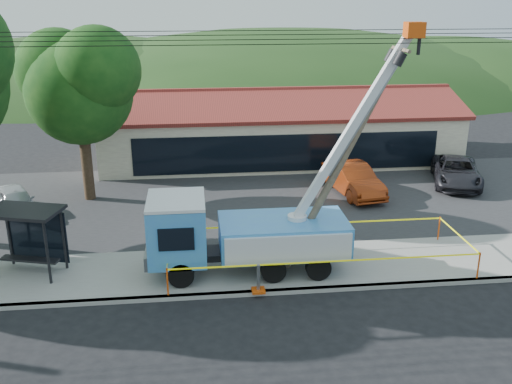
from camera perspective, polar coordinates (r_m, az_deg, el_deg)
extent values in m
plane|color=black|center=(19.04, -0.97, -13.42)|extent=(120.00, 120.00, 0.00)
cube|color=gray|center=(20.79, -1.53, -10.14)|extent=(60.00, 0.25, 0.15)
cube|color=gray|center=(22.46, -1.95, -7.78)|extent=(60.00, 4.00, 0.15)
cube|color=#28282B|center=(29.81, -3.17, -0.86)|extent=(60.00, 12.00, 0.10)
cube|color=#C0AE98|center=(37.38, 2.21, 5.94)|extent=(22.00, 8.00, 3.40)
cube|color=black|center=(33.60, 3.22, 3.92)|extent=(18.04, 0.08, 2.21)
cube|color=maroon|center=(34.99, 2.75, 8.70)|extent=(22.50, 4.53, 1.52)
cube|color=maroon|center=(38.88, 1.81, 9.77)|extent=(22.50, 4.53, 1.52)
cube|color=maroon|center=(36.83, 2.27, 10.26)|extent=(22.50, 0.30, 0.25)
cylinder|color=#332316|center=(30.60, -16.57, 2.90)|extent=(0.56, 0.56, 4.18)
sphere|color=#103C10|center=(29.84, -17.23, 9.56)|extent=(5.25, 5.25, 5.25)
sphere|color=#103C10|center=(30.60, -19.14, 11.39)|extent=(4.20, 4.20, 4.20)
sphere|color=#103C10|center=(28.82, -15.61, 11.70)|extent=(4.20, 4.20, 4.20)
ellipsoid|color=#1C3A15|center=(72.97, -17.29, 10.27)|extent=(78.40, 56.00, 28.00)
ellipsoid|color=#1C3A15|center=(72.62, 2.82, 11.05)|extent=(89.60, 64.00, 32.00)
ellipsoid|color=#1C3A15|center=(78.31, 17.69, 10.78)|extent=(72.80, 52.00, 26.00)
cylinder|color=black|center=(19.19, -2.03, 14.50)|extent=(60.00, 0.02, 0.02)
cylinder|color=black|center=(19.68, -2.15, 14.97)|extent=(60.00, 0.02, 0.02)
cylinder|color=black|center=(20.17, -2.27, 15.41)|extent=(60.00, 0.02, 0.02)
cylinder|color=black|center=(20.56, -2.36, 15.82)|extent=(60.00, 0.02, 0.02)
cylinder|color=black|center=(21.05, -7.50, -8.20)|extent=(0.95, 0.32, 0.95)
cylinder|color=black|center=(23.04, -7.44, -5.67)|extent=(0.95, 0.32, 0.95)
cylinder|color=black|center=(21.22, 1.74, -7.80)|extent=(0.95, 0.32, 0.95)
cylinder|color=black|center=(23.20, 0.97, -5.33)|extent=(0.95, 0.32, 0.95)
cylinder|color=black|center=(21.50, 6.24, -7.53)|extent=(0.95, 0.32, 0.95)
cylinder|color=black|center=(23.45, 5.09, -5.12)|extent=(0.95, 0.32, 0.95)
cube|color=black|center=(22.02, -0.30, -5.97)|extent=(6.97, 1.06, 0.26)
cube|color=#3C83D7|center=(21.50, -7.90, -3.73)|extent=(2.11, 2.54, 2.22)
cube|color=silver|center=(21.08, -8.04, -0.82)|extent=(2.11, 2.54, 0.13)
cube|color=black|center=(21.50, -10.60, -3.43)|extent=(0.08, 1.90, 0.95)
cube|color=gray|center=(21.91, -10.71, -5.86)|extent=(0.16, 2.43, 0.53)
cube|color=#3C83D7|center=(21.90, 2.73, -4.32)|extent=(4.86, 2.54, 1.27)
cylinder|color=silver|center=(21.80, 4.12, -3.11)|extent=(0.74, 0.74, 0.63)
cube|color=silver|center=(21.13, 9.59, 6.42)|extent=(4.15, 0.30, 6.97)
cube|color=gray|center=(21.16, 10.46, 7.12)|extent=(2.50, 0.19, 4.19)
cube|color=#D8470B|center=(21.09, 15.56, 15.36)|extent=(0.63, 0.53, 0.53)
cube|color=#D8470B|center=(20.74, 0.24, -9.81)|extent=(0.48, 0.48, 0.08)
cube|color=#D8470B|center=(24.33, 5.72, -5.33)|extent=(0.48, 0.48, 0.08)
cylinder|color=#4F3F33|center=(21.39, 8.87, 3.68)|extent=(4.56, 0.30, 9.07)
cube|color=#4F3F33|center=(21.28, 14.30, 13.68)|extent=(0.15, 1.67, 0.15)
cylinder|color=black|center=(21.68, 13.33, 13.10)|extent=(0.50, 0.33, 0.56)
cylinder|color=black|center=(20.81, 14.19, 12.80)|extent=(0.50, 0.33, 0.56)
cylinder|color=black|center=(22.11, -20.15, -5.69)|extent=(0.13, 0.13, 2.49)
cylinder|color=black|center=(24.23, -23.45, -3.94)|extent=(0.13, 0.13, 2.49)
cylinder|color=black|center=(23.09, -18.67, -4.45)|extent=(0.13, 0.13, 2.49)
cube|color=black|center=(22.69, -22.28, -1.78)|extent=(3.05, 2.34, 0.12)
cube|color=black|center=(23.68, -21.06, -4.14)|extent=(2.40, 0.74, 2.07)
cube|color=black|center=(23.42, -21.67, -6.29)|extent=(2.30, 1.03, 0.08)
cylinder|color=#D8470B|center=(20.53, -8.84, -8.88)|extent=(0.06, 0.06, 1.05)
cylinder|color=#D8470B|center=(22.99, 21.36, -6.87)|extent=(0.06, 0.06, 1.05)
cylinder|color=#D8470B|center=(25.90, 17.82, -3.49)|extent=(0.06, 0.06, 1.05)
cylinder|color=#D8470B|center=(23.75, -8.55, -4.83)|extent=(0.06, 0.06, 1.05)
cube|color=#EDEC0C|center=(20.81, 7.22, -6.93)|extent=(11.50, 0.01, 0.06)
cube|color=#EDEC0C|center=(24.24, 19.61, -4.06)|extent=(0.01, 3.58, 0.06)
cube|color=#EDEC0C|center=(23.99, 5.26, -3.21)|extent=(11.50, 0.01, 0.06)
cube|color=#EDEC0C|center=(21.93, -8.75, -5.59)|extent=(0.01, 3.58, 0.06)
imported|color=#B6B8BE|center=(30.21, -22.74, -2.23)|extent=(3.31, 4.24, 1.35)
imported|color=maroon|center=(31.15, 9.57, -0.31)|extent=(2.55, 5.14, 1.62)
imported|color=black|center=(34.19, 19.25, 0.62)|extent=(4.01, 5.78, 1.47)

